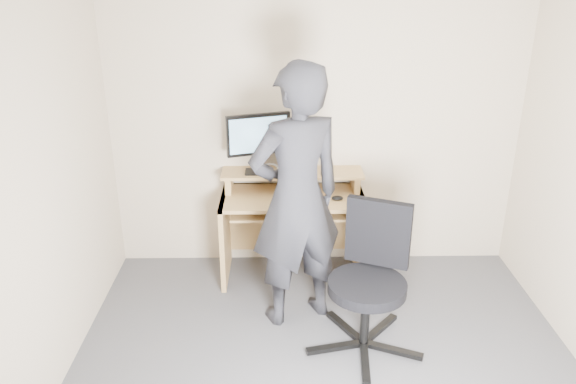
{
  "coord_description": "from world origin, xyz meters",
  "views": [
    {
      "loc": [
        -0.31,
        -2.86,
        2.57
      ],
      "look_at": [
        -0.25,
        1.05,
        0.95
      ],
      "focal_mm": 35.0,
      "sensor_mm": 36.0,
      "label": 1
    }
  ],
  "objects_px": {
    "desk": "(292,214)",
    "person": "(296,198)",
    "office_chair": "(370,274)",
    "monitor": "(259,138)"
  },
  "relations": [
    {
      "from": "person",
      "to": "office_chair",
      "type": "bearing_deg",
      "value": 121.52
    },
    {
      "from": "office_chair",
      "to": "person",
      "type": "bearing_deg",
      "value": 169.03
    },
    {
      "from": "person",
      "to": "monitor",
      "type": "bearing_deg",
      "value": -92.81
    },
    {
      "from": "office_chair",
      "to": "person",
      "type": "distance_m",
      "value": 0.75
    },
    {
      "from": "monitor",
      "to": "person",
      "type": "distance_m",
      "value": 0.83
    },
    {
      "from": "desk",
      "to": "office_chair",
      "type": "relative_size",
      "value": 1.17
    },
    {
      "from": "monitor",
      "to": "person",
      "type": "xyz_separation_m",
      "value": [
        0.29,
        -0.74,
        -0.23
      ]
    },
    {
      "from": "desk",
      "to": "person",
      "type": "height_order",
      "value": "person"
    },
    {
      "from": "desk",
      "to": "office_chair",
      "type": "bearing_deg",
      "value": -63.58
    },
    {
      "from": "desk",
      "to": "person",
      "type": "distance_m",
      "value": 0.82
    }
  ]
}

